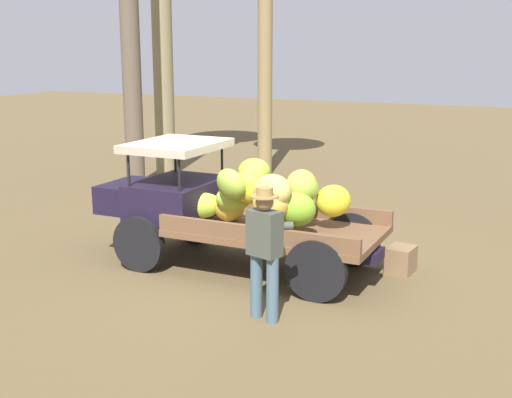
# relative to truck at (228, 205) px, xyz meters

# --- Properties ---
(ground_plane) EXTENTS (60.00, 60.00, 0.00)m
(ground_plane) POSITION_rel_truck_xyz_m (-0.14, -0.06, -0.96)
(ground_plane) COLOR brown
(truck) EXTENTS (4.51, 1.91, 1.86)m
(truck) POSITION_rel_truck_xyz_m (0.00, 0.00, 0.00)
(truck) COLOR black
(truck) RESTS_ON ground
(farmer) EXTENTS (0.54, 0.50, 1.67)m
(farmer) POSITION_rel_truck_xyz_m (-1.33, 1.62, -0.01)
(farmer) COLOR #465F6F
(farmer) RESTS_ON ground
(wooden_crate) EXTENTS (0.41, 0.48, 0.39)m
(wooden_crate) POSITION_rel_truck_xyz_m (-2.45, -0.82, -0.76)
(wooden_crate) COLOR olive
(wooden_crate) RESTS_ON ground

